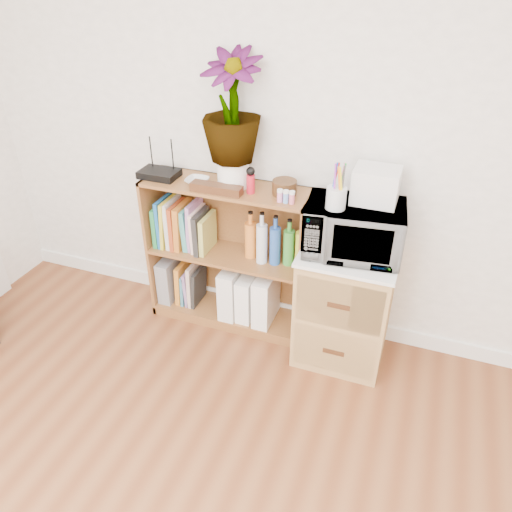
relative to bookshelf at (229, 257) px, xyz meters
The scene contains 21 objects.
skirting_board 0.57m from the bookshelf, 21.80° to the left, with size 4.00×0.02×0.10m, color white.
bookshelf is the anchor object (origin of this frame).
wicker_unit 0.76m from the bookshelf, ahead, with size 0.50×0.45×0.70m, color #9E7542.
microwave 0.85m from the bookshelf, ahead, with size 0.50×0.34×0.28m, color silver.
pen_cup 0.89m from the bookshelf, 13.16° to the right, with size 0.10×0.10×0.11m, color silver.
small_appliance 1.03m from the bookshelf, ahead, with size 0.23×0.19×0.18m, color silver.
router 0.65m from the bookshelf, behind, with size 0.23×0.15×0.04m, color black.
white_bowl 0.52m from the bookshelf, 169.74° to the right, with size 0.13×0.13×0.03m, color silver.
plant_pot 0.55m from the bookshelf, 27.65° to the left, with size 0.18×0.18×0.15m, color white.
potted_plant 0.92m from the bookshelf, 27.65° to the left, with size 0.32×0.32×0.58m, color #37692A.
trinket_box 0.51m from the bookshelf, 97.75° to the right, with size 0.29×0.07×0.05m, color #3B2210.
kokeshi_doll 0.55m from the bookshelf, 13.71° to the right, with size 0.05×0.05×0.10m, color red.
wooden_bowl 0.62m from the bookshelf, ahead, with size 0.13×0.13×0.08m, color #39220F.
paint_jars 0.64m from the bookshelf, 13.28° to the right, with size 0.11×0.04×0.06m, color pink.
file_box 0.50m from the bookshelf, behind, with size 0.09×0.24×0.30m, color gray.
magazine_holder_left 0.24m from the bookshelf, 21.46° to the right, with size 0.11×0.27×0.33m, color white.
magazine_holder_mid 0.29m from the bookshelf, ahead, with size 0.09×0.24×0.30m, color white.
magazine_holder_right 0.35m from the bookshelf, ahead, with size 0.10×0.26×0.33m, color white.
cookbooks 0.34m from the bookshelf, behind, with size 0.35×0.20×0.31m.
liquor_bottles 0.38m from the bookshelf, ahead, with size 0.47×0.07×0.32m.
lower_books 0.39m from the bookshelf, behind, with size 0.16×0.19×0.30m.
Camera 1 is at (0.71, -0.28, 2.12)m, focal length 35.00 mm.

